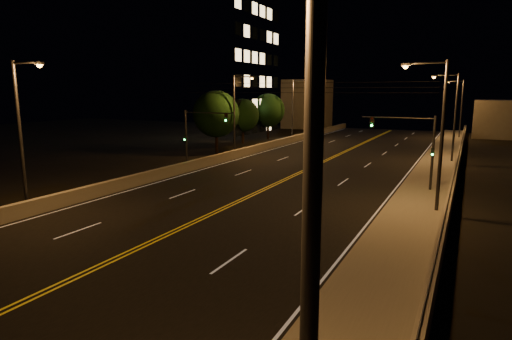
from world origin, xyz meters
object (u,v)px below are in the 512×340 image
at_px(streetlight_0, 285,277).
at_px(traffic_signal_right, 417,143).
at_px(streetlight_1, 437,127).
at_px(streetlight_6, 294,106).
at_px(tree_1, 243,115).
at_px(streetlight_4, 23,126).
at_px(building_tower, 189,50).
at_px(tree_0, 216,114).
at_px(streetlight_5, 236,110).
at_px(tree_2, 268,110).
at_px(streetlight_2, 452,112).
at_px(streetlight_3, 460,105).
at_px(traffic_signal_left, 196,132).

height_order(streetlight_0, traffic_signal_right, streetlight_0).
relative_size(streetlight_1, streetlight_6, 1.00).
bearing_deg(tree_1, streetlight_4, -82.03).
height_order(building_tower, tree_0, building_tower).
height_order(streetlight_5, tree_2, streetlight_5).
height_order(tree_1, tree_2, tree_2).
relative_size(streetlight_1, building_tower, 0.31).
relative_size(streetlight_0, streetlight_2, 1.00).
relative_size(streetlight_1, tree_0, 1.22).
xyz_separation_m(streetlight_1, tree_2, (-25.82, 32.82, -0.80)).
distance_m(streetlight_3, traffic_signal_right, 40.04).
bearing_deg(tree_2, building_tower, -167.41).
xyz_separation_m(streetlight_1, traffic_signal_left, (-20.24, 5.54, -1.59)).
bearing_deg(streetlight_3, tree_0, -129.68).
xyz_separation_m(streetlight_0, streetlight_5, (-21.43, 37.32, 0.00)).
bearing_deg(streetlight_0, streetlight_2, 90.00).
bearing_deg(streetlight_1, tree_0, 147.02).
relative_size(streetlight_3, tree_1, 1.43).
bearing_deg(traffic_signal_right, tree_0, 155.65).
height_order(traffic_signal_left, tree_2, tree_2).
relative_size(streetlight_0, streetlight_4, 1.00).
bearing_deg(streetlight_5, tree_0, 165.70).
xyz_separation_m(streetlight_0, streetlight_2, (0.00, 42.28, 0.00)).
height_order(streetlight_5, streetlight_6, same).
height_order(streetlight_5, traffic_signal_right, streetlight_5).
bearing_deg(streetlight_0, streetlight_4, 150.66).
bearing_deg(tree_1, traffic_signal_right, -39.35).
height_order(streetlight_3, traffic_signal_left, streetlight_3).
height_order(streetlight_4, building_tower, building_tower).
height_order(traffic_signal_left, tree_1, tree_1).
relative_size(building_tower, tree_2, 4.11).
xyz_separation_m(streetlight_0, streetlight_4, (-21.43, 12.04, 0.00)).
xyz_separation_m(streetlight_6, building_tower, (-16.66, -2.38, 8.35)).
height_order(streetlight_6, tree_0, streetlight_6).
xyz_separation_m(building_tower, tree_2, (12.26, 2.74, -9.16)).
bearing_deg(building_tower, streetlight_2, -14.68).
distance_m(streetlight_2, tree_0, 24.90).
distance_m(traffic_signal_left, tree_0, 11.30).
relative_size(streetlight_4, traffic_signal_right, 1.61).
xyz_separation_m(streetlight_2, tree_2, (-25.82, 12.72, -0.80)).
xyz_separation_m(tree_0, tree_1, (-1.93, 10.02, -0.69)).
relative_size(traffic_signal_right, traffic_signal_left, 1.00).
bearing_deg(tree_0, streetlight_6, 79.31).
xyz_separation_m(streetlight_1, traffic_signal_right, (-1.59, 5.54, -1.59)).
relative_size(streetlight_1, tree_1, 1.43).
bearing_deg(traffic_signal_right, streetlight_4, -141.68).
bearing_deg(building_tower, streetlight_5, -41.89).
relative_size(streetlight_2, streetlight_6, 1.00).
bearing_deg(tree_2, streetlight_6, -4.70).
relative_size(streetlight_6, building_tower, 0.31).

